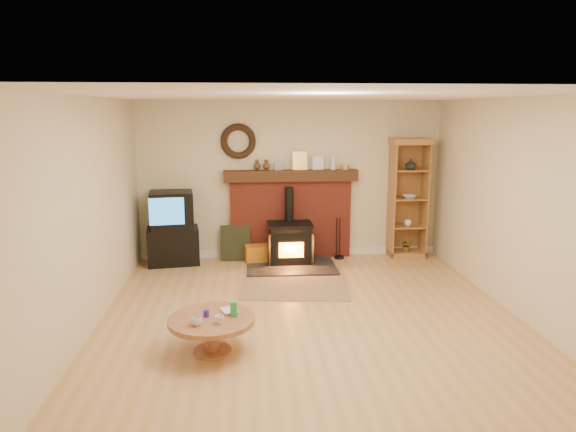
{
  "coord_description": "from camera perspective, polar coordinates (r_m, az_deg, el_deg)",
  "views": [
    {
      "loc": [
        -0.74,
        -5.69,
        2.46
      ],
      "look_at": [
        -0.19,
        1.0,
        1.06
      ],
      "focal_mm": 32.0,
      "sensor_mm": 36.0,
      "label": 1
    }
  ],
  "objects": [
    {
      "name": "tv_unit",
      "position": [
        8.45,
        -12.7,
        -1.45
      ],
      "size": [
        0.87,
        0.66,
        1.18
      ],
      "color": "black",
      "rests_on": "ground"
    },
    {
      "name": "fire_tools",
      "position": [
        8.66,
        5.67,
        -4.04
      ],
      "size": [
        0.16,
        0.16,
        0.7
      ],
      "color": "black",
      "rests_on": "ground"
    },
    {
      "name": "chimney_breast",
      "position": [
        8.55,
        0.31,
        0.62
      ],
      "size": [
        2.2,
        0.22,
        1.78
      ],
      "color": "#9C3627",
      "rests_on": "ground"
    },
    {
      "name": "ground",
      "position": [
        6.24,
        2.51,
        -11.42
      ],
      "size": [
        5.5,
        5.5,
        0.0
      ],
      "primitive_type": "plane",
      "color": "tan",
      "rests_on": "ground"
    },
    {
      "name": "wood_stove",
      "position": [
        8.27,
        0.23,
        -3.19
      ],
      "size": [
        1.4,
        1.0,
        1.23
      ],
      "color": "black",
      "rests_on": "ground"
    },
    {
      "name": "curio_cabinet",
      "position": [
        8.79,
        13.15,
        1.93
      ],
      "size": [
        0.64,
        0.46,
        2.0
      ],
      "color": "#975831",
      "rests_on": "ground"
    },
    {
      "name": "coffee_table",
      "position": [
        5.4,
        -8.46,
        -11.81
      ],
      "size": [
        0.89,
        0.89,
        0.54
      ],
      "color": "brown",
      "rests_on": "ground"
    },
    {
      "name": "leaning_painting",
      "position": [
        8.52,
        -5.87,
        -2.99
      ],
      "size": [
        0.49,
        0.13,
        0.58
      ],
      "primitive_type": "cube",
      "rotation": [
        -0.17,
        0.0,
        0.0
      ],
      "color": "black",
      "rests_on": "ground"
    },
    {
      "name": "room_shell",
      "position": [
        5.87,
        2.37,
        4.53
      ],
      "size": [
        5.02,
        5.52,
        2.61
      ],
      "color": "beige",
      "rests_on": "ground"
    },
    {
      "name": "area_rug",
      "position": [
        7.26,
        0.81,
        -7.95
      ],
      "size": [
        1.59,
        1.18,
        0.01
      ],
      "primitive_type": "cube",
      "rotation": [
        0.0,
        0.0,
        -0.11
      ],
      "color": "brown",
      "rests_on": "ground"
    },
    {
      "name": "firelog_box",
      "position": [
        8.41,
        -3.19,
        -4.21
      ],
      "size": [
        0.48,
        0.33,
        0.28
      ],
      "primitive_type": "cube",
      "rotation": [
        0.0,
        0.0,
        0.12
      ],
      "color": "yellow",
      "rests_on": "ground"
    }
  ]
}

